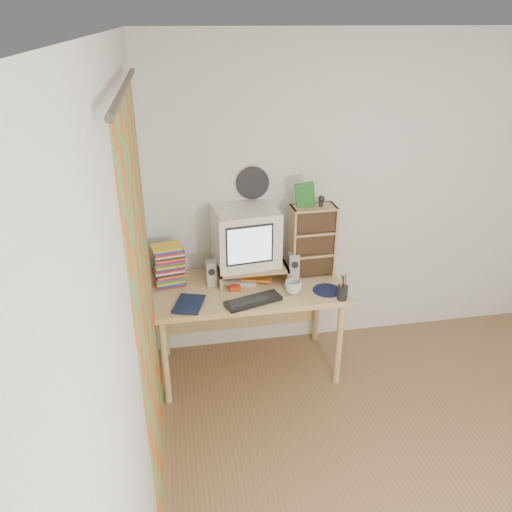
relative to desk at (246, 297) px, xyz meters
name	(u,v)px	position (x,y,z in m)	size (l,w,h in m)	color
floor	(457,493)	(1.03, -1.44, -0.62)	(3.50, 3.50, 0.00)	olive
back_wall	(367,198)	(1.03, 0.31, 0.63)	(3.50, 3.50, 0.00)	white
left_wall	(133,352)	(-0.72, -1.44, 0.63)	(3.50, 3.50, 0.00)	white
curtain	(147,312)	(-0.68, -0.96, 0.53)	(2.20, 2.20, 0.00)	#CA541C
wall_disc	(253,183)	(0.10, 0.29, 0.81)	(0.25, 0.25, 0.02)	black
desk	(246,297)	(0.00, 0.00, 0.00)	(1.40, 0.70, 0.75)	#D5B773
monitor_riser	(252,268)	(0.05, 0.04, 0.23)	(0.52, 0.30, 0.12)	tan
crt_monitor	(246,237)	(0.01, 0.09, 0.47)	(0.45, 0.45, 0.42)	silver
speaker_left	(211,273)	(-0.26, 0.00, 0.23)	(0.07, 0.07, 0.19)	#ABACB0
speaker_right	(293,266)	(0.36, -0.01, 0.24)	(0.08, 0.08, 0.21)	#ABACB0
keyboard	(253,301)	(0.00, -0.31, 0.15)	(0.40, 0.13, 0.03)	black
dvd_stack	(169,266)	(-0.56, 0.07, 0.29)	(0.21, 0.15, 0.30)	brown
cd_rack	(312,241)	(0.51, 0.05, 0.41)	(0.33, 0.18, 0.55)	tan
mug	(293,287)	(0.31, -0.22, 0.18)	(0.12, 0.12, 0.10)	silver
diary	(176,302)	(-0.53, -0.24, 0.16)	(0.23, 0.17, 0.05)	#101C3A
mousepad	(327,290)	(0.56, -0.23, 0.14)	(0.21, 0.21, 0.00)	black
pen_cup	(343,290)	(0.63, -0.37, 0.21)	(0.07, 0.07, 0.15)	black
papers	(247,277)	(0.01, 0.04, 0.15)	(0.27, 0.19, 0.04)	beige
red_box	(235,288)	(-0.10, -0.11, 0.15)	(0.08, 0.05, 0.04)	red
game_box	(305,195)	(0.44, 0.06, 0.78)	(0.14, 0.03, 0.18)	#1C6320
webcam	(321,201)	(0.57, 0.05, 0.73)	(0.05, 0.05, 0.08)	black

